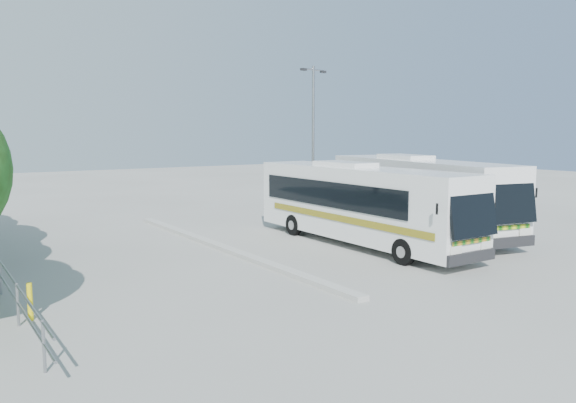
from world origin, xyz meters
TOP-DOWN VIEW (x-y plane):
  - ground at (0.00, 0.00)m, footprint 100.00×100.00m
  - kerb_divider at (-2.30, 2.00)m, footprint 0.40×16.00m
  - coach_main at (2.58, -0.19)m, footprint 2.36×10.91m
  - coach_adjacent at (6.67, 0.70)m, footprint 4.58×11.64m
  - lamppost at (6.04, 7.56)m, footprint 1.90×0.58m
  - bollard at (-9.70, -2.73)m, footprint 0.13×0.13m

SIDE VIEW (x-z plane):
  - ground at x=0.00m, z-range 0.00..0.00m
  - kerb_divider at x=-2.30m, z-range 0.00..0.15m
  - bollard at x=-9.70m, z-range 0.00..0.89m
  - coach_main at x=2.58m, z-range 0.15..3.17m
  - coach_adjacent at x=6.67m, z-range 0.15..3.32m
  - lamppost at x=6.04m, z-range 0.41..8.23m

